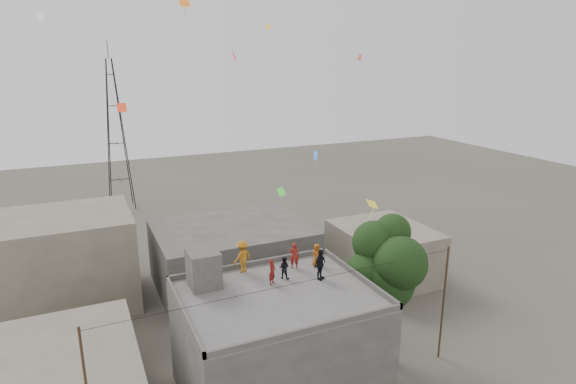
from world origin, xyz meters
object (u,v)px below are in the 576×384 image
object	(u,v)px
tree	(387,266)
transmission_tower	(116,135)
stair_head_box	(204,268)
person_dark_adult	(320,265)
person_red_adult	(294,255)

from	to	relation	value
tree	transmission_tower	size ratio (longest dim) A/B	0.45
stair_head_box	person_dark_adult	bearing A→B (deg)	-17.57
tree	transmission_tower	world-z (taller)	transmission_tower
transmission_tower	stair_head_box	bearing A→B (deg)	-88.77
transmission_tower	person_dark_adult	distance (m)	39.98
stair_head_box	transmission_tower	world-z (taller)	transmission_tower
tree	person_red_adult	world-z (taller)	tree
stair_head_box	tree	bearing A→B (deg)	-10.74
stair_head_box	person_red_adult	size ratio (longest dim) A/B	1.27
stair_head_box	person_red_adult	distance (m)	5.42
person_red_adult	transmission_tower	bearing A→B (deg)	-57.94
tree	person_red_adult	xyz separation A→B (m)	(-5.16, 2.03, 0.79)
person_red_adult	person_dark_adult	bearing A→B (deg)	131.70
stair_head_box	transmission_tower	size ratio (longest dim) A/B	0.10
tree	transmission_tower	bearing A→B (deg)	106.09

